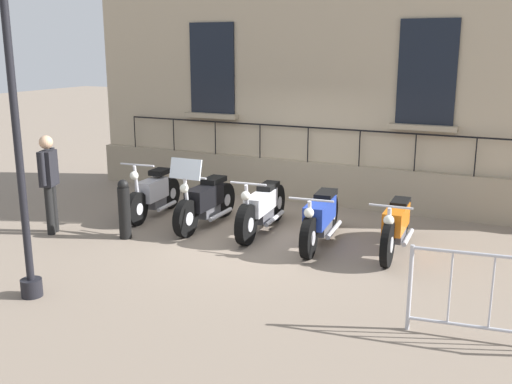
% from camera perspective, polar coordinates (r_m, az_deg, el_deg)
% --- Properties ---
extents(ground_plane, '(60.00, 60.00, 0.00)m').
position_cam_1_polar(ground_plane, '(10.62, 0.39, -4.00)').
color(ground_plane, gray).
extents(building_facade, '(0.82, 10.51, 7.53)m').
position_cam_1_polar(building_facade, '(12.68, 5.90, 15.49)').
color(building_facade, tan).
rests_on(building_facade, ground_plane).
extents(motorcycle_silver, '(1.93, 0.70, 1.15)m').
position_cam_1_polar(motorcycle_silver, '(11.73, -9.82, -0.28)').
color(motorcycle_silver, black).
rests_on(motorcycle_silver, ground_plane).
extents(motorcycle_black, '(2.10, 0.73, 1.38)m').
position_cam_1_polar(motorcycle_black, '(10.95, -4.88, -0.97)').
color(motorcycle_black, black).
rests_on(motorcycle_black, ground_plane).
extents(motorcycle_white, '(2.24, 0.64, 1.05)m').
position_cam_1_polar(motorcycle_white, '(10.61, 0.57, -1.59)').
color(motorcycle_white, black).
rests_on(motorcycle_white, ground_plane).
extents(motorcycle_blue, '(2.18, 0.72, 0.94)m').
position_cam_1_polar(motorcycle_blue, '(10.03, 6.21, -2.52)').
color(motorcycle_blue, black).
rests_on(motorcycle_blue, ground_plane).
extents(motorcycle_orange, '(2.15, 0.66, 0.93)m').
position_cam_1_polar(motorcycle_orange, '(9.82, 13.33, -3.14)').
color(motorcycle_orange, black).
rests_on(motorcycle_orange, ground_plane).
extents(lamppost, '(0.30, 1.00, 5.09)m').
position_cam_1_polar(lamppost, '(7.96, -22.71, 12.73)').
color(lamppost, black).
rests_on(lamppost, ground_plane).
extents(bollard, '(0.21, 0.21, 1.05)m').
position_cam_1_polar(bollard, '(10.46, -12.54, -1.60)').
color(bollard, black).
rests_on(bollard, ground_plane).
extents(pedestrian_standing, '(0.50, 0.33, 1.76)m').
position_cam_1_polar(pedestrian_standing, '(11.00, -19.27, 1.25)').
color(pedestrian_standing, black).
rests_on(pedestrian_standing, ground_plane).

